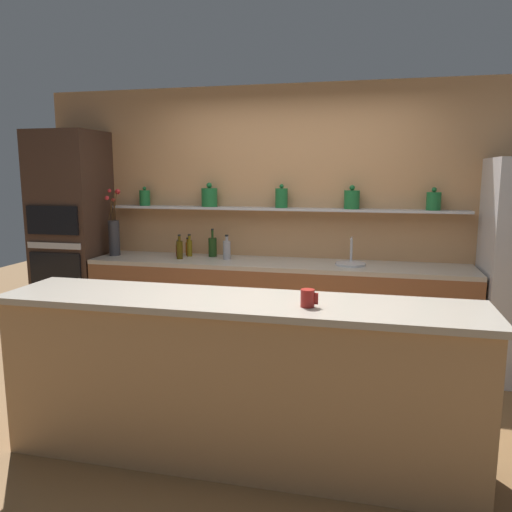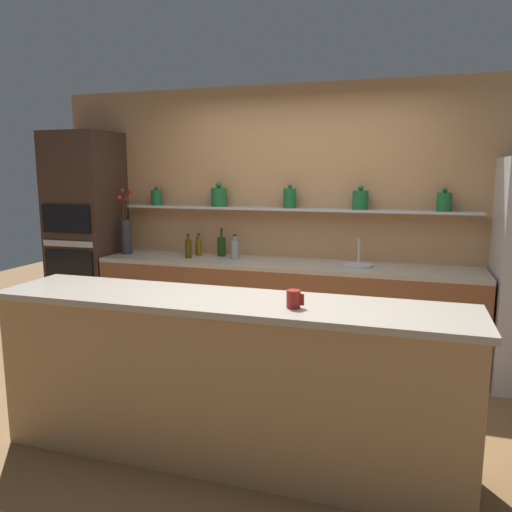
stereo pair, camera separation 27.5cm
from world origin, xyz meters
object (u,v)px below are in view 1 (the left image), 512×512
at_px(bottle_sauce_4, 179,250).
at_px(bottle_oil_3, 190,247).
at_px(bottle_wine_0, 213,247).
at_px(coffee_mug, 308,298).
at_px(oven_tower, 73,238).
at_px(flower_vase, 114,234).
at_px(bottle_spirit_2, 227,249).
at_px(bottle_oil_5, 180,249).
at_px(bottle_sauce_1, 188,248).
at_px(sink_fixture, 350,262).

bearing_deg(bottle_sauce_4, bottle_oil_3, 20.83).
relative_size(bottle_wine_0, coffee_mug, 2.84).
xyz_separation_m(bottle_wine_0, bottle_oil_3, (-0.23, -0.04, -0.01)).
xyz_separation_m(oven_tower, flower_vase, (0.47, 0.02, 0.05)).
relative_size(flower_vase, coffee_mug, 6.81).
relative_size(bottle_spirit_2, bottle_sauce_4, 1.40).
bearing_deg(bottle_oil_3, bottle_spirit_2, -10.38).
bearing_deg(bottle_oil_5, coffee_mug, -50.94).
bearing_deg(bottle_sauce_1, bottle_oil_5, -91.14).
distance_m(flower_vase, bottle_wine_0, 1.02).
bearing_deg(bottle_sauce_4, oven_tower, -175.73).
xyz_separation_m(bottle_wine_0, bottle_spirit_2, (0.19, -0.12, -0.00)).
xyz_separation_m(flower_vase, coffee_mug, (2.23, -1.91, -0.07)).
bearing_deg(bottle_oil_3, coffee_mug, -54.08).
relative_size(bottle_sauce_1, bottle_oil_3, 0.81).
xyz_separation_m(bottle_oil_3, bottle_oil_5, (-0.04, -0.17, 0.00)).
distance_m(bottle_wine_0, bottle_sauce_4, 0.34).
xyz_separation_m(bottle_spirit_2, bottle_oil_3, (-0.42, 0.08, -0.01)).
distance_m(bottle_sauce_1, coffee_mug, 2.55).
height_order(flower_vase, bottle_oil_5, flower_vase).
height_order(flower_vase, bottle_sauce_1, flower_vase).
relative_size(sink_fixture, coffee_mug, 2.79).
height_order(bottle_sauce_4, bottle_oil_5, bottle_oil_5).
relative_size(oven_tower, flower_vase, 3.21).
relative_size(bottle_oil_3, bottle_sauce_4, 1.31).
distance_m(oven_tower, flower_vase, 0.47).
xyz_separation_m(bottle_sauce_4, coffee_mug, (1.56, -1.98, 0.08)).
xyz_separation_m(bottle_spirit_2, bottle_oil_5, (-0.46, -0.09, -0.00)).
height_order(oven_tower, bottle_sauce_1, oven_tower).
bearing_deg(oven_tower, bottle_spirit_2, 1.66).
bearing_deg(bottle_oil_5, oven_tower, 178.01).
height_order(oven_tower, bottle_spirit_2, oven_tower).
bearing_deg(bottle_wine_0, bottle_oil_3, -169.21).
distance_m(bottle_wine_0, bottle_sauce_1, 0.27).
bearing_deg(coffee_mug, bottle_sauce_4, 128.32).
xyz_separation_m(bottle_wine_0, bottle_oil_5, (-0.27, -0.21, -0.00)).
bearing_deg(bottle_sauce_4, bottle_wine_0, 13.98).
distance_m(sink_fixture, bottle_oil_5, 1.65).
bearing_deg(sink_fixture, bottle_spirit_2, 178.29).
bearing_deg(bottle_spirit_2, bottle_sauce_4, 175.89).
relative_size(bottle_spirit_2, coffee_mug, 2.42).
height_order(sink_fixture, coffee_mug, sink_fixture).
xyz_separation_m(sink_fixture, bottle_oil_5, (-1.65, -0.05, 0.07)).
bearing_deg(bottle_oil_3, bottle_wine_0, 10.79).
bearing_deg(bottle_sauce_4, bottle_sauce_1, 53.23).
bearing_deg(sink_fixture, bottle_sauce_4, 177.56).
bearing_deg(bottle_oil_5, sink_fixture, 1.88).
bearing_deg(oven_tower, bottle_oil_3, 5.70).
height_order(sink_fixture, bottle_spirit_2, sink_fixture).
bearing_deg(bottle_sauce_4, coffee_mug, -51.68).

